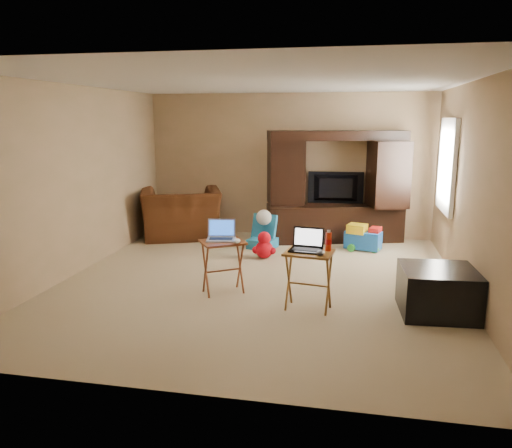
% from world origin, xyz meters
% --- Properties ---
extents(floor, '(5.50, 5.50, 0.00)m').
position_xyz_m(floor, '(0.00, 0.00, 0.00)').
color(floor, beige).
rests_on(floor, ground).
extents(ceiling, '(5.50, 5.50, 0.00)m').
position_xyz_m(ceiling, '(0.00, 0.00, 2.50)').
color(ceiling, silver).
rests_on(ceiling, ground).
extents(wall_back, '(5.00, 0.00, 5.00)m').
position_xyz_m(wall_back, '(0.00, 2.75, 1.25)').
color(wall_back, tan).
rests_on(wall_back, ground).
extents(wall_front, '(5.00, 0.00, 5.00)m').
position_xyz_m(wall_front, '(0.00, -2.75, 1.25)').
color(wall_front, tan).
rests_on(wall_front, ground).
extents(wall_left, '(0.00, 5.50, 5.50)m').
position_xyz_m(wall_left, '(-2.50, 0.00, 1.25)').
color(wall_left, tan).
rests_on(wall_left, ground).
extents(wall_right, '(0.00, 5.50, 5.50)m').
position_xyz_m(wall_right, '(2.50, 0.00, 1.25)').
color(wall_right, tan).
rests_on(wall_right, ground).
extents(window_pane, '(0.00, 1.20, 1.20)m').
position_xyz_m(window_pane, '(2.48, 1.55, 1.40)').
color(window_pane, white).
rests_on(window_pane, ground).
extents(window_frame, '(0.06, 1.14, 1.34)m').
position_xyz_m(window_frame, '(2.46, 1.55, 1.40)').
color(window_frame, white).
rests_on(window_frame, ground).
extents(entertainment_center, '(2.35, 1.19, 1.87)m').
position_xyz_m(entertainment_center, '(0.85, 2.43, 0.93)').
color(entertainment_center, black).
rests_on(entertainment_center, floor).
extents(television, '(0.95, 0.18, 0.55)m').
position_xyz_m(television, '(0.85, 2.52, 0.90)').
color(television, black).
rests_on(television, entertainment_center).
extents(recliner, '(1.66, 1.57, 0.87)m').
position_xyz_m(recliner, '(-1.80, 2.14, 0.43)').
color(recliner, '#49220F').
rests_on(recliner, floor).
extents(child_rocker, '(0.51, 0.55, 0.54)m').
position_xyz_m(child_rocker, '(-0.27, 1.68, 0.27)').
color(child_rocker, '#19668D').
rests_on(child_rocker, floor).
extents(plush_toy, '(0.37, 0.31, 0.41)m').
position_xyz_m(plush_toy, '(-0.13, 1.10, 0.21)').
color(plush_toy, red).
rests_on(plush_toy, floor).
extents(push_toy, '(0.66, 0.55, 0.42)m').
position_xyz_m(push_toy, '(1.33, 1.89, 0.21)').
color(push_toy, blue).
rests_on(push_toy, floor).
extents(ottoman, '(0.81, 0.81, 0.50)m').
position_xyz_m(ottoman, '(2.08, -0.68, 0.25)').
color(ottoman, black).
rests_on(ottoman, floor).
extents(tray_table_left, '(0.63, 0.60, 0.64)m').
position_xyz_m(tray_table_left, '(-0.34, -0.50, 0.32)').
color(tray_table_left, '#994A25').
rests_on(tray_table_left, floor).
extents(tray_table_right, '(0.56, 0.47, 0.66)m').
position_xyz_m(tray_table_right, '(0.71, -0.84, 0.33)').
color(tray_table_right, '#925F23').
rests_on(tray_table_right, floor).
extents(laptop_left, '(0.38, 0.33, 0.24)m').
position_xyz_m(laptop_left, '(-0.37, -0.47, 0.76)').
color(laptop_left, '#A3A2A7').
rests_on(laptop_left, tray_table_left).
extents(laptop_right, '(0.37, 0.32, 0.24)m').
position_xyz_m(laptop_right, '(0.67, -0.82, 0.78)').
color(laptop_right, black).
rests_on(laptop_right, tray_table_right).
extents(mouse_left, '(0.09, 0.14, 0.05)m').
position_xyz_m(mouse_left, '(-0.15, -0.57, 0.67)').
color(mouse_left, white).
rests_on(mouse_left, tray_table_left).
extents(mouse_right, '(0.10, 0.14, 0.05)m').
position_xyz_m(mouse_right, '(0.84, -0.96, 0.68)').
color(mouse_right, '#3E3E43').
rests_on(mouse_right, tray_table_right).
extents(water_bottle, '(0.06, 0.06, 0.20)m').
position_xyz_m(water_bottle, '(0.91, -0.76, 0.76)').
color(water_bottle, red).
rests_on(water_bottle, tray_table_right).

